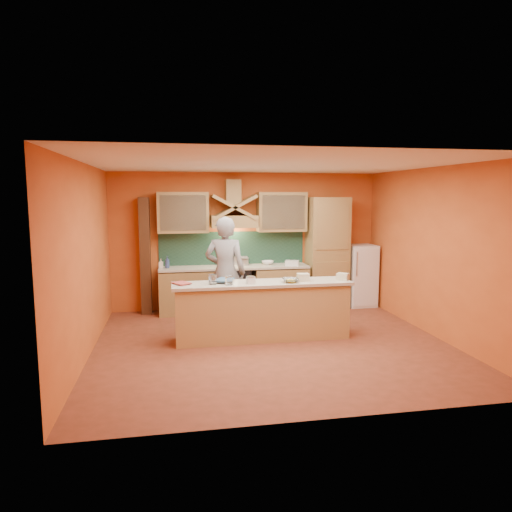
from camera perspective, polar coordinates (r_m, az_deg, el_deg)
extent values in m
cube|color=brown|center=(7.35, 2.04, -10.93)|extent=(5.50, 5.00, 0.01)
cube|color=white|center=(6.99, 2.15, 11.41)|extent=(5.50, 5.00, 0.01)
cube|color=#CD5F28|center=(9.47, -1.18, 1.91)|extent=(5.50, 0.02, 2.80)
cube|color=#CD5F28|center=(4.66, 8.76, -4.03)|extent=(5.50, 0.02, 2.80)
cube|color=#CD5F28|center=(6.98, -20.53, -0.58)|extent=(0.02, 5.00, 2.80)
cube|color=#CD5F28|center=(8.08, 21.49, 0.42)|extent=(0.02, 5.00, 2.80)
cube|color=#9E7D48|center=(9.21, -8.58, -4.45)|extent=(1.10, 0.60, 0.86)
cube|color=#9E7D48|center=(9.45, 3.03, -4.06)|extent=(1.10, 0.60, 0.86)
cube|color=beige|center=(9.20, -2.71, -1.41)|extent=(3.00, 0.62, 0.04)
cube|color=black|center=(9.28, -2.70, -4.15)|extent=(0.60, 0.58, 0.90)
cube|color=#1A3A2C|center=(9.43, -2.96, 0.96)|extent=(3.00, 0.03, 0.70)
cube|color=#9E7D48|center=(9.15, -2.79, 4.34)|extent=(0.92, 0.50, 0.24)
cube|color=#9E7D48|center=(9.24, -2.90, 7.97)|extent=(0.30, 0.30, 0.50)
cube|color=#9E7D48|center=(9.14, -9.12, 5.38)|extent=(1.00, 0.35, 0.80)
cube|color=#9E7D48|center=(9.40, 3.22, 5.52)|extent=(1.00, 0.35, 0.80)
cube|color=#9E7D48|center=(9.62, 8.87, 0.41)|extent=(0.80, 0.60, 2.30)
cube|color=white|center=(9.96, 12.89, -2.36)|extent=(0.58, 0.60, 1.30)
cube|color=#472816|center=(9.25, -13.66, 0.00)|extent=(0.20, 0.30, 2.30)
cube|color=tan|center=(7.49, 0.80, -7.07)|extent=(2.80, 0.55, 0.88)
cube|color=beige|center=(7.38, 0.81, -3.46)|extent=(2.90, 0.62, 0.05)
imported|color=gray|center=(8.03, -3.86, -2.09)|extent=(0.83, 0.66, 1.97)
cylinder|color=silver|center=(9.04, -3.89, -1.00)|extent=(0.24, 0.24, 0.18)
cylinder|color=#B2B2B9|center=(9.34, -1.53, -0.82)|extent=(0.24, 0.24, 0.14)
imported|color=white|center=(9.14, -11.79, -0.91)|extent=(0.09, 0.09, 0.18)
imported|color=navy|center=(9.10, -11.04, -0.75)|extent=(0.12, 0.12, 0.24)
imported|color=white|center=(9.42, 1.46, -0.83)|extent=(0.31, 0.31, 0.08)
cube|color=white|center=(9.33, 4.53, -0.87)|extent=(0.33, 0.29, 0.10)
imported|color=#B84741|center=(7.23, -9.99, -3.49)|extent=(0.33, 0.36, 0.03)
imported|color=#3E6588|center=(7.43, -4.96, -2.95)|extent=(0.40, 0.43, 0.03)
cylinder|color=white|center=(7.22, -5.45, -2.92)|extent=(0.16, 0.16, 0.16)
cylinder|color=white|center=(7.14, -3.42, -3.05)|extent=(0.15, 0.15, 0.15)
cube|color=white|center=(7.23, -0.66, -3.08)|extent=(0.14, 0.14, 0.10)
imported|color=silver|center=(7.36, 4.35, -3.05)|extent=(0.29, 0.29, 0.07)
cube|color=beige|center=(7.58, 5.71, -2.95)|extent=(0.28, 0.23, 0.02)
cube|color=beige|center=(7.50, 5.91, -2.66)|extent=(0.20, 0.16, 0.12)
cube|color=beige|center=(7.68, 10.79, -2.54)|extent=(0.23, 0.23, 0.11)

